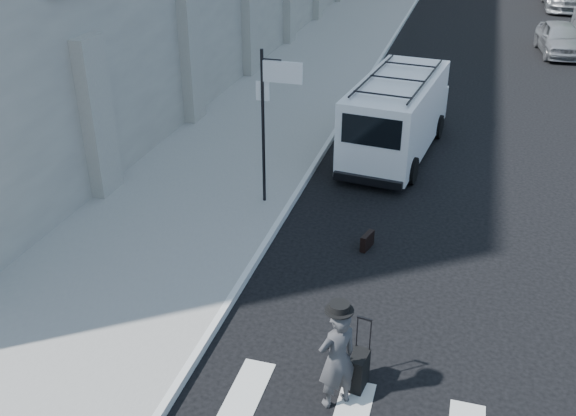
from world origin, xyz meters
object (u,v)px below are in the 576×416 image
Objects in this scene: suitcase at (358,370)px; cargo_van at (397,114)px; parked_car_a at (560,38)px; briefcase at (367,241)px; businessman at (337,359)px.

cargo_van is at bearing 102.55° from suitcase.
suitcase is at bearing -107.86° from parked_car_a.
suitcase is 0.20× the size of cargo_van.
cargo_van reaches higher than briefcase.
briefcase is at bearing -81.80° from cargo_van.
businessman is 4.48m from briefcase.
parked_car_a reaches higher than suitcase.
cargo_van is at bearing 106.64° from briefcase.
suitcase is at bearing -163.52° from businessman.
businessman reaches higher than briefcase.
parked_car_a is (5.15, 12.54, -0.42)m from cargo_van.
parked_car_a is (4.68, 22.23, -0.16)m from businessman.
suitcase is 0.29× the size of parked_car_a.
businessman is 0.42× the size of parked_car_a.
businessman is 9.71m from cargo_van.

